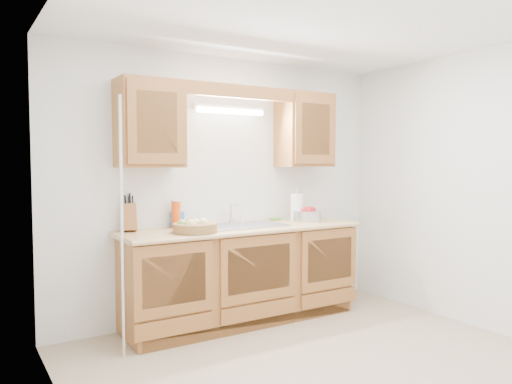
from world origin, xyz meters
TOP-DOWN VIEW (x-y plane):
  - room at (0.00, 0.00)m, footprint 3.52×3.50m
  - base_cabinets at (0.00, 1.20)m, footprint 2.20×0.60m
  - countertop at (0.00, 1.19)m, footprint 2.30×0.63m
  - upper_cabinet_left at (-0.83, 1.33)m, footprint 0.55×0.33m
  - upper_cabinet_right at (0.83, 1.33)m, footprint 0.55×0.33m
  - valance at (0.00, 1.19)m, footprint 2.20×0.05m
  - fluorescent_fixture at (0.00, 1.42)m, footprint 0.76×0.08m
  - sink at (0.00, 1.21)m, footprint 0.84×0.46m
  - wire_shelf_pole at (-1.20, 0.94)m, footprint 0.03×0.03m
  - outlet_plate at (0.95, 1.49)m, footprint 0.08×0.01m
  - fruit_basket at (-0.54, 1.06)m, footprint 0.50×0.50m
  - knife_block at (-1.00, 1.42)m, footprint 0.14×0.21m
  - orange_canister at (-0.57, 1.40)m, footprint 0.09×0.09m
  - soap_bottle at (-0.54, 1.44)m, footprint 0.12×0.12m
  - sponge at (0.54, 1.44)m, footprint 0.13×0.10m
  - paper_towel at (0.68, 1.26)m, footprint 0.16×0.16m
  - apple_bowl at (0.76, 1.18)m, footprint 0.30×0.30m

SIDE VIEW (x-z plane):
  - base_cabinets at x=0.00m, z-range 0.01..0.87m
  - sink at x=0.00m, z-range 0.65..1.01m
  - countertop at x=0.00m, z-range 0.86..0.90m
  - sponge at x=0.54m, z-range 0.90..0.92m
  - fruit_basket at x=-0.54m, z-range 0.89..1.01m
  - apple_bowl at x=0.76m, z-range 0.89..1.04m
  - wire_shelf_pole at x=-1.20m, z-range 0.00..2.00m
  - soap_bottle at x=-0.54m, z-range 0.90..1.11m
  - knife_block at x=-1.00m, z-range 0.85..1.19m
  - orange_canister at x=-0.57m, z-range 0.90..1.16m
  - paper_towel at x=0.68m, z-range 0.87..1.20m
  - outlet_plate at x=0.95m, z-range 1.09..1.21m
  - room at x=0.00m, z-range 0.00..2.50m
  - upper_cabinet_left at x=-0.83m, z-range 1.45..2.20m
  - upper_cabinet_right at x=0.83m, z-range 1.45..2.20m
  - fluorescent_fixture at x=0.00m, z-range 1.96..2.04m
  - valance at x=0.00m, z-range 2.08..2.20m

